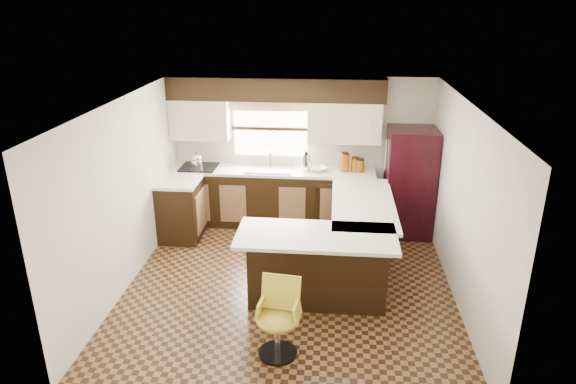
# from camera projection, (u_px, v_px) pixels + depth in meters

# --- Properties ---
(floor) EXTENTS (4.40, 4.40, 0.00)m
(floor) POSITION_uv_depth(u_px,v_px,m) (289.00, 283.00, 6.80)
(floor) COLOR #49301A
(floor) RESTS_ON ground
(ceiling) EXTENTS (4.40, 4.40, 0.00)m
(ceiling) POSITION_uv_depth(u_px,v_px,m) (290.00, 103.00, 5.94)
(ceiling) COLOR silver
(ceiling) RESTS_ON wall_back
(wall_back) EXTENTS (4.40, 0.00, 4.40)m
(wall_back) POSITION_uv_depth(u_px,v_px,m) (301.00, 150.00, 8.41)
(wall_back) COLOR beige
(wall_back) RESTS_ON floor
(wall_front) EXTENTS (4.40, 0.00, 4.40)m
(wall_front) POSITION_uv_depth(u_px,v_px,m) (267.00, 296.00, 4.32)
(wall_front) COLOR beige
(wall_front) RESTS_ON floor
(wall_left) EXTENTS (0.00, 4.40, 4.40)m
(wall_left) POSITION_uv_depth(u_px,v_px,m) (126.00, 194.00, 6.55)
(wall_left) COLOR beige
(wall_left) RESTS_ON floor
(wall_right) EXTENTS (0.00, 4.40, 4.40)m
(wall_right) POSITION_uv_depth(u_px,v_px,m) (463.00, 205.00, 6.19)
(wall_right) COLOR beige
(wall_right) RESTS_ON floor
(base_cab_back) EXTENTS (3.30, 0.60, 0.90)m
(base_cab_back) POSITION_uv_depth(u_px,v_px,m) (273.00, 198.00, 8.44)
(base_cab_back) COLOR black
(base_cab_back) RESTS_ON floor
(base_cab_left) EXTENTS (0.60, 0.70, 0.90)m
(base_cab_left) POSITION_uv_depth(u_px,v_px,m) (181.00, 210.00, 7.95)
(base_cab_left) COLOR black
(base_cab_left) RESTS_ON floor
(counter_back) EXTENTS (3.30, 0.60, 0.04)m
(counter_back) POSITION_uv_depth(u_px,v_px,m) (272.00, 171.00, 8.27)
(counter_back) COLOR silver
(counter_back) RESTS_ON base_cab_back
(counter_left) EXTENTS (0.60, 0.70, 0.04)m
(counter_left) POSITION_uv_depth(u_px,v_px,m) (179.00, 182.00, 7.78)
(counter_left) COLOR silver
(counter_left) RESTS_ON base_cab_left
(soffit) EXTENTS (3.40, 0.35, 0.36)m
(soffit) POSITION_uv_depth(u_px,v_px,m) (275.00, 89.00, 7.92)
(soffit) COLOR black
(soffit) RESTS_ON wall_back
(upper_cab_left) EXTENTS (0.94, 0.35, 0.64)m
(upper_cab_left) POSITION_uv_depth(u_px,v_px,m) (200.00, 119.00, 8.20)
(upper_cab_left) COLOR beige
(upper_cab_left) RESTS_ON wall_back
(upper_cab_right) EXTENTS (1.14, 0.35, 0.64)m
(upper_cab_right) POSITION_uv_depth(u_px,v_px,m) (344.00, 122.00, 8.01)
(upper_cab_right) COLOR beige
(upper_cab_right) RESTS_ON wall_back
(window_pane) EXTENTS (1.20, 0.02, 0.90)m
(window_pane) POSITION_uv_depth(u_px,v_px,m) (271.00, 129.00, 8.31)
(window_pane) COLOR white
(window_pane) RESTS_ON wall_back
(valance) EXTENTS (1.30, 0.06, 0.18)m
(valance) POSITION_uv_depth(u_px,v_px,m) (270.00, 105.00, 8.13)
(valance) COLOR #D19B93
(valance) RESTS_ON wall_back
(sink) EXTENTS (0.75, 0.45, 0.03)m
(sink) POSITION_uv_depth(u_px,v_px,m) (269.00, 169.00, 8.24)
(sink) COLOR #B2B2B7
(sink) RESTS_ON counter_back
(dishwasher) EXTENTS (0.58, 0.03, 0.78)m
(dishwasher) POSITION_uv_depth(u_px,v_px,m) (333.00, 208.00, 8.10)
(dishwasher) COLOR black
(dishwasher) RESTS_ON floor
(cooktop) EXTENTS (0.58, 0.50, 0.02)m
(cooktop) POSITION_uv_depth(u_px,v_px,m) (199.00, 167.00, 8.34)
(cooktop) COLOR black
(cooktop) RESTS_ON counter_back
(peninsula_long) EXTENTS (0.60, 1.95, 0.90)m
(peninsula_long) POSITION_uv_depth(u_px,v_px,m) (358.00, 235.00, 7.14)
(peninsula_long) COLOR black
(peninsula_long) RESTS_ON floor
(peninsula_return) EXTENTS (1.65, 0.60, 0.90)m
(peninsula_return) POSITION_uv_depth(u_px,v_px,m) (317.00, 268.00, 6.28)
(peninsula_return) COLOR black
(peninsula_return) RESTS_ON floor
(counter_pen_long) EXTENTS (0.84, 1.95, 0.04)m
(counter_pen_long) POSITION_uv_depth(u_px,v_px,m) (363.00, 204.00, 6.97)
(counter_pen_long) COLOR silver
(counter_pen_long) RESTS_ON peninsula_long
(counter_pen_return) EXTENTS (1.89, 0.84, 0.04)m
(counter_pen_return) POSITION_uv_depth(u_px,v_px,m) (316.00, 236.00, 6.03)
(counter_pen_return) COLOR silver
(counter_pen_return) RESTS_ON peninsula_return
(refrigerator) EXTENTS (0.73, 0.70, 1.70)m
(refrigerator) POSITION_uv_depth(u_px,v_px,m) (409.00, 182.00, 7.97)
(refrigerator) COLOR black
(refrigerator) RESTS_ON floor
(bar_chair) EXTENTS (0.50, 0.50, 0.85)m
(bar_chair) POSITION_uv_depth(u_px,v_px,m) (277.00, 320.00, 5.31)
(bar_chair) COLOR gold
(bar_chair) RESTS_ON floor
(kettle) EXTENTS (0.18, 0.18, 0.24)m
(kettle) POSITION_uv_depth(u_px,v_px,m) (197.00, 159.00, 8.30)
(kettle) COLOR silver
(kettle) RESTS_ON cooktop
(percolator) EXTENTS (0.14, 0.14, 0.28)m
(percolator) POSITION_uv_depth(u_px,v_px,m) (306.00, 162.00, 8.17)
(percolator) COLOR silver
(percolator) RESTS_ON counter_back
(mixing_bowl) EXTENTS (0.36, 0.36, 0.07)m
(mixing_bowl) POSITION_uv_depth(u_px,v_px,m) (318.00, 169.00, 8.19)
(mixing_bowl) COLOR white
(mixing_bowl) RESTS_ON counter_back
(canister_large) EXTENTS (0.14, 0.14, 0.28)m
(canister_large) POSITION_uv_depth(u_px,v_px,m) (345.00, 163.00, 8.13)
(canister_large) COLOR #854505
(canister_large) RESTS_ON counter_back
(canister_med) EXTENTS (0.12, 0.12, 0.22)m
(canister_med) POSITION_uv_depth(u_px,v_px,m) (355.00, 165.00, 8.13)
(canister_med) COLOR #854505
(canister_med) RESTS_ON counter_back
(canister_small) EXTENTS (0.14, 0.14, 0.19)m
(canister_small) POSITION_uv_depth(u_px,v_px,m) (360.00, 166.00, 8.13)
(canister_small) COLOR #854505
(canister_small) RESTS_ON counter_back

